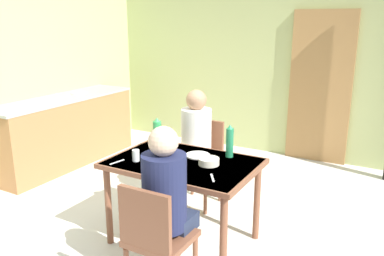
{
  "coord_description": "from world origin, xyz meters",
  "views": [
    {
      "loc": [
        2.0,
        -2.63,
        1.88
      ],
      "look_at": [
        0.42,
        0.19,
        0.99
      ],
      "focal_mm": 37.09,
      "sensor_mm": 36.0,
      "label": 1
    }
  ],
  "objects": [
    {
      "name": "chair_near_diner",
      "position": [
        0.65,
        -0.73,
        0.5
      ],
      "size": [
        0.4,
        0.4,
        0.87
      ],
      "color": "brown",
      "rests_on": "ground_plane"
    },
    {
      "name": "dinner_plate_near_right",
      "position": [
        0.46,
        0.21,
        0.74
      ],
      "size": [
        0.21,
        0.21,
        0.01
      ],
      "primitive_type": "cylinder",
      "color": "white",
      "rests_on": "dining_table"
    },
    {
      "name": "door_wooden",
      "position": [
        0.95,
        2.7,
        1.0
      ],
      "size": [
        0.8,
        0.05,
        2.0
      ],
      "primitive_type": "cube",
      "color": "#9F7242",
      "rests_on": "ground_plane"
    },
    {
      "name": "drinking_glass_by_near_diner",
      "position": [
        0.08,
        -0.15,
        0.79
      ],
      "size": [
        0.06,
        0.06,
        0.1
      ],
      "primitive_type": "cylinder",
      "color": "silver",
      "rests_on": "dining_table"
    },
    {
      "name": "dining_table",
      "position": [
        0.42,
        0.04,
        0.65
      ],
      "size": [
        1.21,
        0.83,
        0.74
      ],
      "color": "brown",
      "rests_on": "ground_plane"
    },
    {
      "name": "water_bottle_green_far",
      "position": [
        0.06,
        0.19,
        0.88
      ],
      "size": [
        0.07,
        0.07,
        0.3
      ],
      "color": "green",
      "rests_on": "dining_table"
    },
    {
      "name": "dinner_plate_near_left",
      "position": [
        0.19,
        0.01,
        0.74
      ],
      "size": [
        0.21,
        0.21,
        0.01
      ],
      "primitive_type": "cylinder",
      "color": "white",
      "rests_on": "dining_table"
    },
    {
      "name": "wall_back",
      "position": [
        0.0,
        2.78,
        1.32
      ],
      "size": [
        4.75,
        0.1,
        2.63
      ],
      "primitive_type": "cube",
      "color": "tan",
      "rests_on": "ground_plane"
    },
    {
      "name": "person_far_diner",
      "position": [
        0.19,
        0.67,
        0.78
      ],
      "size": [
        0.3,
        0.37,
        0.77
      ],
      "rotation": [
        0.0,
        0.0,
        3.14
      ],
      "color": "silver",
      "rests_on": "ground_plane"
    },
    {
      "name": "bread_plate_sliced",
      "position": [
        0.35,
        -0.18,
        0.75
      ],
      "size": [
        0.19,
        0.19,
        0.02
      ],
      "primitive_type": "cylinder",
      "color": "#DBB77A",
      "rests_on": "dining_table"
    },
    {
      "name": "kitchen_counter",
      "position": [
        -1.94,
        0.95,
        0.45
      ],
      "size": [
        0.61,
        2.08,
        0.91
      ],
      "color": "#9F6840",
      "rests_on": "ground_plane"
    },
    {
      "name": "ground_plane",
      "position": [
        0.0,
        0.0,
        0.0
      ],
      "size": [
        7.23,
        7.23,
        0.0
      ],
      "primitive_type": "plane",
      "color": "silver"
    },
    {
      "name": "person_near_diner",
      "position": [
        0.65,
        -0.59,
        0.78
      ],
      "size": [
        0.3,
        0.37,
        0.77
      ],
      "color": "#222C45",
      "rests_on": "ground_plane"
    },
    {
      "name": "cutlery_fork_near",
      "position": [
        -0.04,
        -0.25,
        0.74
      ],
      "size": [
        0.04,
        0.15,
        0.0
      ],
      "primitive_type": "cube",
      "rotation": [
        0.0,
        0.0,
        1.38
      ],
      "color": "silver",
      "rests_on": "dining_table"
    },
    {
      "name": "wall_left",
      "position": [
        -2.27,
        0.7,
        1.32
      ],
      "size": [
        0.1,
        4.17,
        2.63
      ],
      "primitive_type": "cube",
      "color": "tan",
      "rests_on": "ground_plane"
    },
    {
      "name": "water_bottle_green_near",
      "position": [
        0.71,
        0.33,
        0.87
      ],
      "size": [
        0.06,
        0.06,
        0.29
      ],
      "color": "#248353",
      "rests_on": "dining_table"
    },
    {
      "name": "cutlery_knife_near",
      "position": [
        0.79,
        -0.17,
        0.74
      ],
      "size": [
        0.1,
        0.13,
        0.0
      ],
      "primitive_type": "cube",
      "rotation": [
        0.0,
        0.0,
        5.3
      ],
      "color": "silver",
      "rests_on": "dining_table"
    },
    {
      "name": "serving_bowl_center",
      "position": [
        0.64,
        0.07,
        0.76
      ],
      "size": [
        0.17,
        0.17,
        0.05
      ],
      "primitive_type": "cylinder",
      "color": "#EDE2C9",
      "rests_on": "dining_table"
    },
    {
      "name": "chair_far_diner",
      "position": [
        0.19,
        0.81,
        0.5
      ],
      "size": [
        0.4,
        0.4,
        0.87
      ],
      "rotation": [
        0.0,
        0.0,
        3.14
      ],
      "color": "brown",
      "rests_on": "ground_plane"
    }
  ]
}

